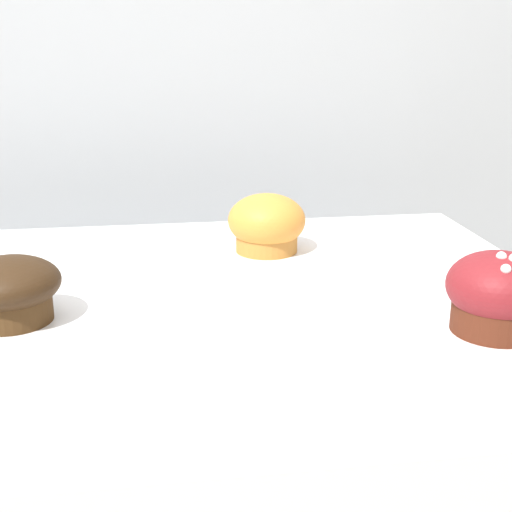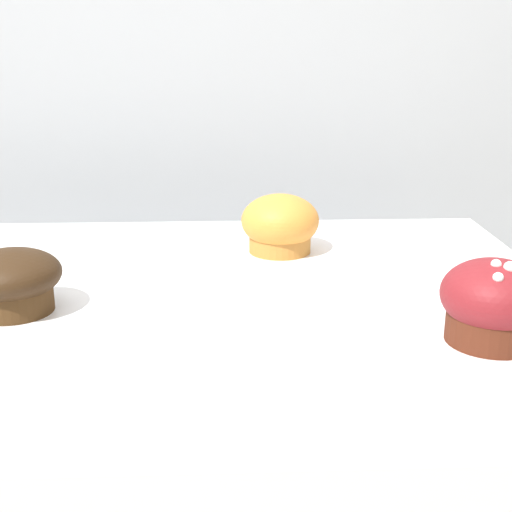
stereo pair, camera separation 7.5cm
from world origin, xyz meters
TOP-DOWN VIEW (x-y plane):
  - wall_back at (0.00, 0.60)m, footprint 3.20×0.10m
  - muffin_front_center at (0.37, -0.13)m, footprint 0.10×0.10m
  - muffin_back_left at (0.20, 0.16)m, footprint 0.10×0.10m
  - muffin_back_right at (-0.09, -0.03)m, footprint 0.10×0.10m

SIDE VIEW (x-z plane):
  - wall_back at x=0.00m, z-range 0.00..1.80m
  - muffin_back_right at x=-0.09m, z-range 0.91..0.97m
  - muffin_back_left at x=0.20m, z-range 0.90..0.98m
  - muffin_front_center at x=0.37m, z-range 0.90..0.98m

